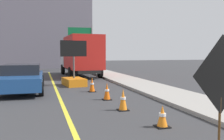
# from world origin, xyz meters

# --- Properties ---
(sidewalk_curb) EXTENTS (2.28, 48.00, 0.14)m
(sidewalk_curb) POSITION_xyz_m (4.96, 6.00, 0.07)
(sidewalk_curb) COLOR #9E9991
(sidewalk_curb) RESTS_ON ground
(lane_center_stripe) EXTENTS (0.14, 36.00, 0.01)m
(lane_center_stripe) POSITION_xyz_m (0.00, 6.00, 0.00)
(lane_center_stripe) COLOR yellow
(lane_center_stripe) RESTS_ON ground
(roadwork_sign) EXTENTS (1.60, 0.38, 2.33)m
(roadwork_sign) POSITION_xyz_m (2.76, 2.59, 1.47)
(roadwork_sign) COLOR #593819
(roadwork_sign) RESTS_ON ground
(arrow_board_trailer) EXTENTS (1.59, 1.94, 2.70)m
(arrow_board_trailer) POSITION_xyz_m (1.14, 13.10, 0.48)
(arrow_board_trailer) COLOR orange
(arrow_board_trailer) RESTS_ON ground
(box_truck) EXTENTS (2.83, 7.10, 3.32)m
(box_truck) POSITION_xyz_m (2.47, 18.93, 1.80)
(box_truck) COLOR black
(box_truck) RESTS_ON ground
(pickup_car) EXTENTS (2.20, 5.04, 1.38)m
(pickup_car) POSITION_xyz_m (-1.70, 11.64, 0.70)
(pickup_car) COLOR navy
(pickup_car) RESTS_ON ground
(highway_guide_sign) EXTENTS (2.79, 0.27, 5.00)m
(highway_guide_sign) POSITION_xyz_m (4.09, 25.76, 3.42)
(highway_guide_sign) COLOR gray
(highway_guide_sign) RESTS_ON ground
(far_building_block) EXTENTS (14.48, 8.29, 9.22)m
(far_building_block) POSITION_xyz_m (-1.46, 34.10, 4.61)
(far_building_block) COLOR slate
(far_building_block) RESTS_ON ground
(traffic_cone_near_sign) EXTENTS (0.36, 0.36, 0.58)m
(traffic_cone_near_sign) POSITION_xyz_m (2.30, 4.17, 0.29)
(traffic_cone_near_sign) COLOR black
(traffic_cone_near_sign) RESTS_ON ground
(traffic_cone_mid_lane) EXTENTS (0.36, 0.36, 0.74)m
(traffic_cone_mid_lane) POSITION_xyz_m (1.91, 6.25, 0.36)
(traffic_cone_mid_lane) COLOR black
(traffic_cone_mid_lane) RESTS_ON ground
(traffic_cone_far_lane) EXTENTS (0.36, 0.36, 0.72)m
(traffic_cone_far_lane) POSITION_xyz_m (1.87, 8.22, 0.35)
(traffic_cone_far_lane) COLOR black
(traffic_cone_far_lane) RESTS_ON ground
(traffic_cone_curbside) EXTENTS (0.36, 0.36, 0.74)m
(traffic_cone_curbside) POSITION_xyz_m (1.70, 10.46, 0.36)
(traffic_cone_curbside) COLOR black
(traffic_cone_curbside) RESTS_ON ground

